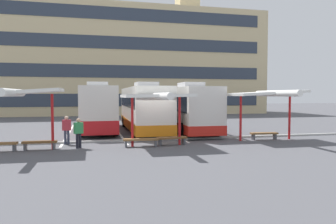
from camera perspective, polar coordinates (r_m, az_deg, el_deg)
ground_plane at (r=19.51m, az=-2.14°, el=-5.27°), size 160.00×160.00×0.00m
terminal_building at (r=50.19m, az=-9.07°, el=8.70°), size 44.87×10.54×18.39m
coach_bus_0 at (r=26.35m, az=-12.40°, el=0.62°), size 2.62×11.41×3.78m
coach_bus_1 at (r=24.99m, az=-4.33°, el=0.57°), size 2.76×11.11×3.74m
coach_bus_2 at (r=24.83m, az=3.21°, el=0.57°), size 2.74×10.31×3.72m
lane_stripe_0 at (r=25.20m, az=-17.10°, el=-3.52°), size 0.16×14.00×0.01m
lane_stripe_1 at (r=25.22m, az=-8.87°, el=-3.42°), size 0.16×14.00×0.01m
lane_stripe_2 at (r=25.75m, az=-0.82°, el=-3.25°), size 0.16×14.00×0.01m
lane_stripe_3 at (r=26.76m, az=6.76°, el=-3.03°), size 0.16×14.00×0.01m
waiting_shelter_0 at (r=17.51m, az=-24.98°, el=2.96°), size 4.10×4.92×3.16m
bench_0 at (r=18.13m, az=-27.44°, el=-5.18°), size 1.55×0.44×0.45m
bench_1 at (r=17.88m, az=-21.73°, el=-5.15°), size 1.70×0.45×0.45m
waiting_shelter_1 at (r=17.51m, az=-1.90°, el=2.70°), size 3.67×4.99×2.93m
bench_2 at (r=17.62m, az=-4.83°, el=-5.05°), size 1.93×0.59×0.45m
bench_3 at (r=18.23m, az=0.67°, el=-4.78°), size 1.75×0.57×0.45m
waiting_shelter_2 at (r=20.73m, az=17.29°, el=3.03°), size 4.38×4.72×3.12m
bench_4 at (r=21.23m, az=16.62°, el=-3.80°), size 1.76×0.61×0.45m
platform_kerb at (r=19.95m, az=-2.40°, el=-4.91°), size 44.00×0.24×0.12m
waiting_passenger_0 at (r=17.60m, az=-15.54°, el=-3.30°), size 0.51×0.41×1.59m
waiting_passenger_1 at (r=19.20m, az=-17.48°, el=-2.73°), size 0.49×0.26×1.62m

